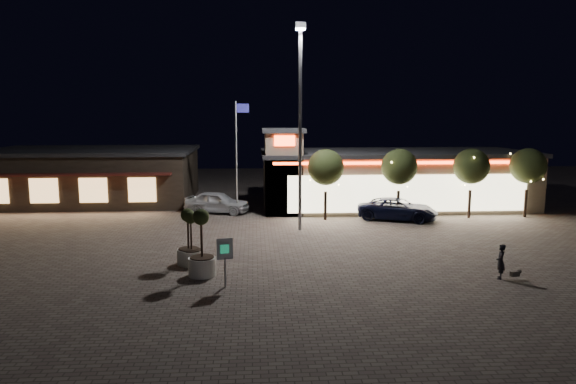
{
  "coord_description": "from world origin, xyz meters",
  "views": [
    {
      "loc": [
        -0.81,
        -22.87,
        7.05
      ],
      "look_at": [
        1.13,
        6.0,
        2.68
      ],
      "focal_mm": 32.0,
      "sensor_mm": 36.0,
      "label": 1
    }
  ],
  "objects": [
    {
      "name": "floodlight_pole",
      "position": [
        2.0,
        8.0,
        7.02
      ],
      "size": [
        0.6,
        0.4,
        12.38
      ],
      "color": "gray",
      "rests_on": "ground"
    },
    {
      "name": "pickup_truck",
      "position": [
        8.89,
        10.67,
        0.73
      ],
      "size": [
        5.82,
        4.29,
        1.47
      ],
      "primitive_type": "imported",
      "rotation": [
        0.0,
        0.0,
        1.17
      ],
      "color": "black",
      "rests_on": "ground"
    },
    {
      "name": "string_tree_c",
      "position": [
        14.0,
        11.0,
        3.56
      ],
      "size": [
        2.42,
        2.42,
        4.79
      ],
      "color": "#332319",
      "rests_on": "ground"
    },
    {
      "name": "restaurant_building",
      "position": [
        -14.0,
        19.97,
        2.16
      ],
      "size": [
        16.4,
        11.0,
        4.3
      ],
      "color": "#382D23",
      "rests_on": "ground"
    },
    {
      "name": "ground",
      "position": [
        0.0,
        0.0,
        0.0
      ],
      "size": [
        90.0,
        90.0,
        0.0
      ],
      "primitive_type": "plane",
      "color": "#6C6057",
      "rests_on": "ground"
    },
    {
      "name": "white_sedan",
      "position": [
        -3.48,
        13.96,
        0.79
      ],
      "size": [
        4.96,
        3.05,
        1.58
      ],
      "primitive_type": "imported",
      "rotation": [
        0.0,
        0.0,
        1.3
      ],
      "color": "silver",
      "rests_on": "ground"
    },
    {
      "name": "flagpole",
      "position": [
        -1.9,
        13.0,
        4.74
      ],
      "size": [
        0.95,
        0.1,
        8.0
      ],
      "color": "white",
      "rests_on": "ground"
    },
    {
      "name": "string_tree_d",
      "position": [
        18.0,
        11.0,
        3.56
      ],
      "size": [
        2.42,
        2.42,
        4.79
      ],
      "color": "#332319",
      "rests_on": "ground"
    },
    {
      "name": "planter_right",
      "position": [
        -3.93,
        1.04,
        0.84
      ],
      "size": [
        1.1,
        1.1,
        2.71
      ],
      "color": "silver",
      "rests_on": "ground"
    },
    {
      "name": "string_tree_b",
      "position": [
        9.0,
        11.0,
        3.56
      ],
      "size": [
        2.42,
        2.42,
        4.79
      ],
      "color": "#332319",
      "rests_on": "ground"
    },
    {
      "name": "string_tree_a",
      "position": [
        4.0,
        11.0,
        3.56
      ],
      "size": [
        2.42,
        2.42,
        4.79
      ],
      "color": "#332319",
      "rests_on": "ground"
    },
    {
      "name": "pedestrian",
      "position": [
        9.82,
        -2.05,
        0.76
      ],
      "size": [
        0.55,
        0.65,
        1.52
      ],
      "primitive_type": "imported",
      "rotation": [
        0.0,
        0.0,
        -1.98
      ],
      "color": "black",
      "rests_on": "ground"
    },
    {
      "name": "valet_sign",
      "position": [
        -2.03,
        -2.31,
        1.43
      ],
      "size": [
        0.66,
        0.25,
        2.05
      ],
      "color": "gray",
      "rests_on": "ground"
    },
    {
      "name": "planter_left",
      "position": [
        -3.78,
        0.9,
        0.81
      ],
      "size": [
        1.07,
        1.07,
        2.62
      ],
      "color": "silver",
      "rests_on": "ground"
    },
    {
      "name": "planter_mid",
      "position": [
        -3.12,
        -0.76,
        0.93
      ],
      "size": [
        1.22,
        1.22,
        3.0
      ],
      "color": "silver",
      "rests_on": "ground"
    },
    {
      "name": "retail_building",
      "position": [
        9.51,
        15.82,
        2.21
      ],
      "size": [
        20.4,
        8.4,
        6.1
      ],
      "color": "gray",
      "rests_on": "ground"
    },
    {
      "name": "dog",
      "position": [
        10.47,
        -2.22,
        0.29
      ],
      "size": [
        0.55,
        0.29,
        0.29
      ],
      "color": "#59514C",
      "rests_on": "ground"
    }
  ]
}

